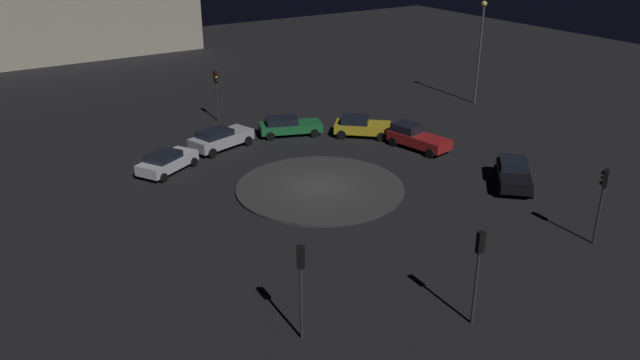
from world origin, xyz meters
The scene contains 14 objects.
ground_plane centered at (0.00, 0.00, 0.00)m, with size 116.55×116.55×0.00m, color black.
roundabout_island centered at (0.00, 0.00, 0.08)m, with size 10.20×10.20×0.16m, color #383838.
car_red centered at (2.28, -9.57, 0.81)m, with size 4.75×2.66×1.59m.
car_black centered at (-5.94, -10.22, 0.78)m, with size 4.45×4.37×1.47m.
car_silver centered at (9.64, 2.13, 0.80)m, with size 3.10×4.92×1.50m.
car_white centered at (7.58, 6.81, 0.73)m, with size 3.59×4.48×1.39m.
car_green centered at (9.65, -3.41, 0.74)m, with size 3.30×4.93×1.40m.
car_yellow centered at (6.53, -7.85, 0.78)m, with size 4.14×4.31×1.49m.
traffic_light_northwest centered at (-11.78, 8.44, 2.95)m, with size 0.39×0.37×4.14m.
traffic_light_southwest centered at (-13.20, -7.94, 2.88)m, with size 0.40×0.37×4.04m.
traffic_light_east centered at (15.64, -0.41, 2.88)m, with size 0.36×0.31×4.05m.
traffic_light_west centered at (-14.69, 2.11, 2.99)m, with size 0.37×0.33×4.21m.
streetlamp_south centered at (8.22, -21.40, 5.37)m, with size 0.47×0.47×8.70m.
store_building centered at (50.34, 7.27, 4.33)m, with size 14.54×36.38×8.66m.
Camera 1 is at (-29.31, 18.88, 15.51)m, focal length 35.37 mm.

